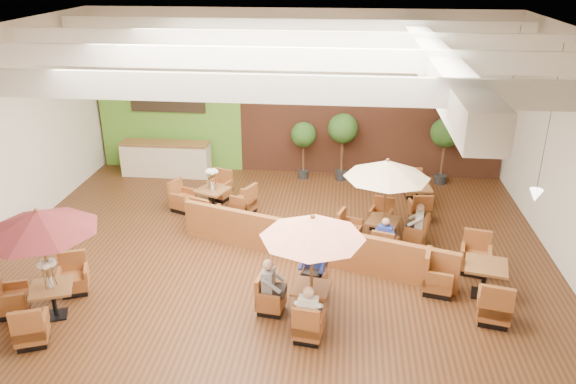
# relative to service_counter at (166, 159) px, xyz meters

# --- Properties ---
(room) EXTENTS (14.04, 14.00, 5.52)m
(room) POSITION_rel_service_counter_xyz_m (4.65, -3.88, 3.05)
(room) COLOR #381E0F
(room) RESTS_ON ground
(service_counter) EXTENTS (3.00, 0.75, 1.18)m
(service_counter) POSITION_rel_service_counter_xyz_m (0.00, 0.00, 0.00)
(service_counter) COLOR beige
(service_counter) RESTS_ON ground
(booth_divider) EXTENTS (6.88, 2.40, 0.99)m
(booth_divider) POSITION_rel_service_counter_xyz_m (5.34, -5.41, -0.09)
(booth_divider) COLOR brown
(booth_divider) RESTS_ON ground
(table_0) EXTENTS (2.47, 2.62, 2.52)m
(table_0) POSITION_rel_service_counter_xyz_m (0.09, -8.28, 1.22)
(table_0) COLOR brown
(table_0) RESTS_ON ground
(table_1) EXTENTS (2.25, 2.34, 2.35)m
(table_1) POSITION_rel_service_counter_xyz_m (5.46, -7.65, 1.12)
(table_1) COLOR brown
(table_1) RESTS_ON ground
(table_2) EXTENTS (2.45, 2.45, 2.39)m
(table_2) POSITION_rel_service_counter_xyz_m (7.17, -4.28, 1.06)
(table_2) COLOR brown
(table_2) RESTS_ON ground
(table_3) EXTENTS (2.64, 2.64, 1.51)m
(table_3) POSITION_rel_service_counter_xyz_m (2.29, -2.81, -0.16)
(table_3) COLOR brown
(table_3) RESTS_ON ground
(table_4) EXTENTS (1.92, 2.78, 1.00)m
(table_4) POSITION_rel_service_counter_xyz_m (9.00, -6.52, -0.21)
(table_4) COLOR brown
(table_4) RESTS_ON ground
(table_5) EXTENTS (0.87, 2.37, 0.87)m
(table_5) POSITION_rel_service_counter_xyz_m (8.30, -1.89, -0.25)
(table_5) COLOR brown
(table_5) RESTS_ON ground
(topiary_0) EXTENTS (0.85, 0.85, 1.97)m
(topiary_0) POSITION_rel_service_counter_xyz_m (4.71, 0.20, 0.88)
(topiary_0) COLOR black
(topiary_0) RESTS_ON ground
(topiary_1) EXTENTS (0.99, 0.99, 2.29)m
(topiary_1) POSITION_rel_service_counter_xyz_m (6.01, 0.20, 1.12)
(topiary_1) COLOR black
(topiary_1) RESTS_ON ground
(topiary_2) EXTENTS (0.97, 0.97, 2.24)m
(topiary_2) POSITION_rel_service_counter_xyz_m (9.31, 0.20, 1.09)
(topiary_2) COLOR black
(topiary_2) RESTS_ON ground
(diner_0) EXTENTS (0.40, 0.33, 0.79)m
(diner_0) POSITION_rel_service_counter_xyz_m (5.51, -8.50, 0.17)
(diner_0) COLOR silver
(diner_0) RESTS_ON ground
(diner_1) EXTENTS (0.46, 0.41, 0.85)m
(diner_1) POSITION_rel_service_counter_xyz_m (5.51, -6.80, 0.19)
(diner_1) COLOR #2A3DB7
(diner_1) RESTS_ON ground
(diner_2) EXTENTS (0.33, 0.41, 0.80)m
(diner_2) POSITION_rel_service_counter_xyz_m (4.66, -7.65, 0.18)
(diner_2) COLOR gray
(diner_2) RESTS_ON ground
(diner_3) EXTENTS (0.38, 0.34, 0.71)m
(diner_3) POSITION_rel_service_counter_xyz_m (7.17, -5.14, 0.14)
(diner_3) COLOR #2A3DB7
(diner_3) RESTS_ON ground
(diner_4) EXTENTS (0.32, 0.38, 0.72)m
(diner_4) POSITION_rel_service_counter_xyz_m (8.04, -4.28, 0.15)
(diner_4) COLOR silver
(diner_4) RESTS_ON ground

